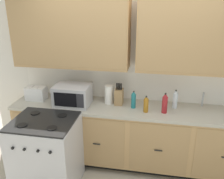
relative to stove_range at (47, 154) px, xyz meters
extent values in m
plane|color=#B2A893|center=(0.97, 0.33, -0.47)|extent=(8.12, 8.12, 0.00)
cube|color=white|center=(0.97, 0.96, 0.73)|extent=(4.45, 0.05, 2.40)
cube|color=white|center=(0.97, 0.93, 0.64)|extent=(3.25, 0.01, 0.40)
cube|color=tan|center=(0.13, 0.76, 1.41)|extent=(1.57, 0.34, 0.94)
cube|color=#A58052|center=(0.13, 0.59, 1.41)|extent=(1.54, 0.01, 0.88)
cube|color=tan|center=(1.81, 0.76, 1.41)|extent=(1.57, 0.34, 0.94)
cube|color=#A58052|center=(1.81, 0.59, 1.41)|extent=(1.54, 0.01, 0.88)
cube|color=black|center=(0.97, 0.66, -0.42)|extent=(3.18, 0.48, 0.10)
cube|color=tan|center=(0.97, 0.63, 0.01)|extent=(3.25, 0.60, 0.77)
cube|color=#A88354|center=(-0.25, 0.33, 0.01)|extent=(0.75, 0.01, 0.71)
cube|color=black|center=(-0.25, 0.31, 0.01)|extent=(0.10, 0.01, 0.01)
cube|color=#A88354|center=(0.56, 0.33, 0.01)|extent=(0.75, 0.01, 0.71)
cube|color=black|center=(0.56, 0.31, 0.01)|extent=(0.10, 0.01, 0.01)
cube|color=#A88354|center=(1.38, 0.33, 0.01)|extent=(0.75, 0.01, 0.71)
cube|color=black|center=(1.38, 0.31, 0.01)|extent=(0.10, 0.01, 0.01)
cube|color=#ADA899|center=(0.97, 0.63, 0.42)|extent=(3.28, 0.63, 0.04)
cube|color=#A8AAAF|center=(1.93, 0.66, 0.42)|extent=(0.56, 0.38, 0.02)
cube|color=#B7B7BC|center=(0.00, 0.00, -0.01)|extent=(0.76, 0.66, 0.92)
cube|color=black|center=(0.00, 0.00, 0.46)|extent=(0.74, 0.65, 0.02)
cylinder|color=black|center=(-0.18, -0.16, 0.47)|extent=(0.12, 0.12, 0.01)
cylinder|color=black|center=(0.18, -0.16, 0.47)|extent=(0.12, 0.12, 0.01)
cylinder|color=black|center=(-0.18, 0.16, 0.47)|extent=(0.12, 0.12, 0.01)
cylinder|color=black|center=(0.18, 0.16, 0.47)|extent=(0.12, 0.12, 0.01)
cylinder|color=black|center=(-0.22, -0.34, 0.28)|extent=(0.03, 0.02, 0.03)
cylinder|color=black|center=(-0.08, -0.34, 0.28)|extent=(0.03, 0.02, 0.03)
cylinder|color=black|center=(0.08, -0.34, 0.28)|extent=(0.03, 0.02, 0.03)
cylinder|color=black|center=(0.22, -0.34, 0.28)|extent=(0.03, 0.02, 0.03)
cube|color=#B7B7BC|center=(0.17, 0.58, 0.58)|extent=(0.48, 0.36, 0.28)
cube|color=black|center=(0.13, 0.40, 0.58)|extent=(0.31, 0.01, 0.19)
cube|color=#28282D|center=(0.34, 0.40, 0.58)|extent=(0.10, 0.01, 0.19)
cube|color=white|center=(-0.41, 0.65, 0.53)|extent=(0.28, 0.18, 0.19)
cube|color=black|center=(-0.46, 0.65, 0.63)|extent=(0.02, 0.13, 0.01)
cube|color=black|center=(-0.36, 0.65, 0.63)|extent=(0.02, 0.13, 0.01)
cube|color=#9C794E|center=(0.80, 0.70, 0.55)|extent=(0.11, 0.14, 0.22)
cylinder|color=black|center=(0.77, 0.69, 0.70)|extent=(0.02, 0.02, 0.09)
cylinder|color=black|center=(0.79, 0.69, 0.70)|extent=(0.02, 0.02, 0.09)
cylinder|color=black|center=(0.81, 0.69, 0.70)|extent=(0.02, 0.02, 0.09)
cylinder|color=black|center=(0.83, 0.69, 0.70)|extent=(0.02, 0.02, 0.09)
cylinder|color=#B2B5BA|center=(1.93, 0.84, 0.54)|extent=(0.02, 0.02, 0.20)
cylinder|color=white|center=(0.66, 0.71, 0.57)|extent=(0.12, 0.12, 0.26)
cylinder|color=silver|center=(1.56, 0.72, 0.54)|extent=(0.06, 0.06, 0.20)
cone|color=silver|center=(1.56, 0.72, 0.67)|extent=(0.06, 0.06, 0.05)
cylinder|color=black|center=(1.56, 0.72, 0.69)|extent=(0.02, 0.02, 0.02)
cylinder|color=maroon|center=(1.42, 0.54, 0.55)|extent=(0.07, 0.07, 0.22)
cone|color=maroon|center=(1.42, 0.54, 0.68)|extent=(0.06, 0.06, 0.05)
cylinder|color=black|center=(1.42, 0.54, 0.70)|extent=(0.02, 0.02, 0.02)
cylinder|color=#1E707A|center=(1.01, 0.62, 0.54)|extent=(0.06, 0.06, 0.19)
cone|color=#1E707A|center=(1.01, 0.62, 0.66)|extent=(0.06, 0.06, 0.05)
cylinder|color=black|center=(1.01, 0.62, 0.67)|extent=(0.02, 0.02, 0.02)
cylinder|color=#9E6619|center=(1.18, 0.52, 0.53)|extent=(0.06, 0.06, 0.18)
cone|color=#9E6619|center=(1.18, 0.52, 0.64)|extent=(0.06, 0.06, 0.04)
cylinder|color=black|center=(1.18, 0.52, 0.65)|extent=(0.02, 0.02, 0.02)
camera|label=1|loc=(1.28, -2.42, 1.85)|focal=39.59mm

